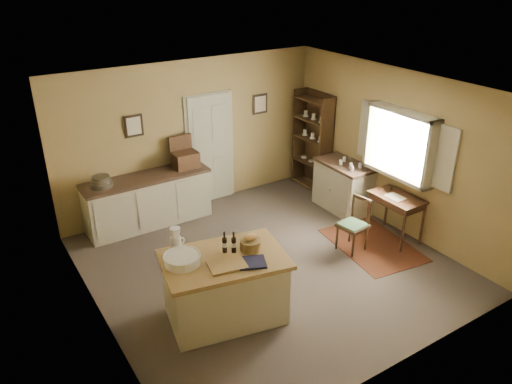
% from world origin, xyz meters
% --- Properties ---
extents(ground, '(5.00, 5.00, 0.00)m').
position_xyz_m(ground, '(0.00, 0.00, 0.00)').
color(ground, brown).
rests_on(ground, ground).
extents(wall_back, '(5.00, 0.10, 2.70)m').
position_xyz_m(wall_back, '(0.00, 2.50, 1.35)').
color(wall_back, '#977E4A').
rests_on(wall_back, ground).
extents(wall_front, '(5.00, 0.10, 2.70)m').
position_xyz_m(wall_front, '(0.00, -2.50, 1.35)').
color(wall_front, '#977E4A').
rests_on(wall_front, ground).
extents(wall_left, '(0.10, 5.00, 2.70)m').
position_xyz_m(wall_left, '(-2.50, 0.00, 1.35)').
color(wall_left, '#977E4A').
rests_on(wall_left, ground).
extents(wall_right, '(0.10, 5.00, 2.70)m').
position_xyz_m(wall_right, '(2.50, 0.00, 1.35)').
color(wall_right, '#977E4A').
rests_on(wall_right, ground).
extents(ceiling, '(5.00, 5.00, 0.00)m').
position_xyz_m(ceiling, '(0.00, 0.00, 2.70)').
color(ceiling, silver).
rests_on(ceiling, wall_back).
extents(door, '(0.97, 0.06, 2.11)m').
position_xyz_m(door, '(0.35, 2.47, 1.05)').
color(door, '#A7A990').
rests_on(door, ground).
extents(framed_prints, '(2.82, 0.02, 0.38)m').
position_xyz_m(framed_prints, '(0.20, 2.48, 1.72)').
color(framed_prints, black).
rests_on(framed_prints, ground).
extents(window, '(0.25, 1.99, 1.12)m').
position_xyz_m(window, '(2.42, -0.20, 1.55)').
color(window, '#B5AD93').
rests_on(window, ground).
extents(work_island, '(1.69, 1.27, 1.20)m').
position_xyz_m(work_island, '(-1.15, -0.70, 0.48)').
color(work_island, '#B5AD93').
rests_on(work_island, ground).
extents(sideboard, '(2.17, 0.62, 1.18)m').
position_xyz_m(sideboard, '(-1.02, 2.20, 0.48)').
color(sideboard, '#B5AD93').
rests_on(sideboard, ground).
extents(rug, '(1.30, 1.73, 0.01)m').
position_xyz_m(rug, '(1.75, -0.44, 0.00)').
color(rug, '#542912').
rests_on(rug, ground).
extents(writing_desk, '(0.52, 0.86, 0.82)m').
position_xyz_m(writing_desk, '(2.20, -0.44, 0.67)').
color(writing_desk, '#3B2113').
rests_on(writing_desk, ground).
extents(desk_chair, '(0.46, 0.46, 0.86)m').
position_xyz_m(desk_chair, '(1.36, -0.35, 0.43)').
color(desk_chair, '#2F1F11').
rests_on(desk_chair, ground).
extents(right_cabinet, '(0.60, 1.08, 0.99)m').
position_xyz_m(right_cabinet, '(2.20, 0.83, 0.46)').
color(right_cabinet, '#B5AD93').
rests_on(right_cabinet, ground).
extents(shelving_unit, '(0.33, 0.87, 1.94)m').
position_xyz_m(shelving_unit, '(2.35, 1.91, 0.97)').
color(shelving_unit, '#2F1F11').
rests_on(shelving_unit, ground).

